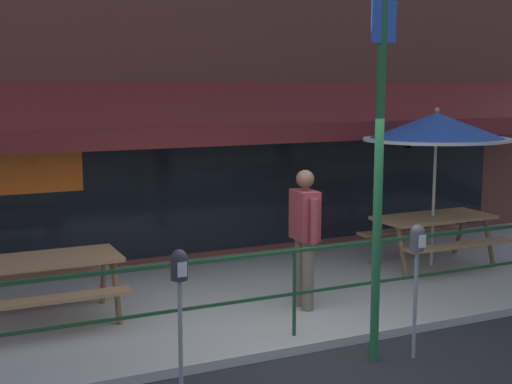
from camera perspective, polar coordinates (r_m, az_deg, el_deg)
name	(u,v)px	position (r m, az deg, el deg)	size (l,w,h in m)	color
ground_plane	(307,353)	(7.77, 4.12, -12.76)	(120.00, 120.00, 0.00)	#232326
patio_deck	(233,298)	(9.45, -1.87, -8.44)	(15.00, 4.00, 0.10)	#ADA89E
restaurant_building	(174,31)	(11.12, -6.61, 12.69)	(15.00, 1.60, 7.27)	brown
patio_railing	(295,274)	(7.76, 3.10, -6.54)	(13.84, 0.04, 0.97)	#194723
picnic_table_left	(40,272)	(8.54, -16.91, -6.13)	(1.80, 1.42, 0.76)	#997047
picnic_table_centre	(433,226)	(11.01, 14.01, -2.67)	(1.80, 1.42, 0.76)	#997047
patio_umbrella_centre	(436,128)	(10.84, 14.23, 5.01)	(2.14, 2.14, 2.38)	#B7B2A8
pedestrian_walking	(305,232)	(8.66, 3.91, -3.17)	(0.26, 0.62, 1.71)	#665B4C
parking_meter_near	(179,280)	(6.28, -6.15, -7.01)	(0.15, 0.16, 1.42)	gray
parking_meter_far	(417,251)	(7.47, 12.76, -4.60)	(0.15, 0.16, 1.42)	gray
street_sign_pole	(380,125)	(7.14, 9.88, 5.32)	(0.28, 0.09, 4.75)	#1E6033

